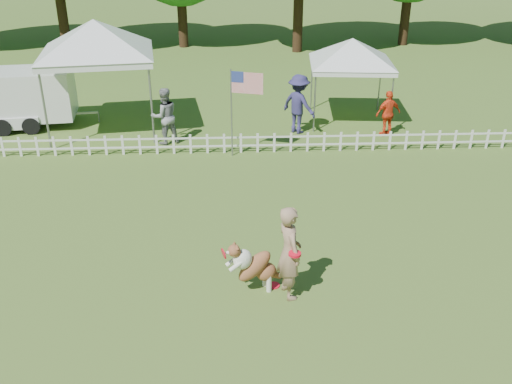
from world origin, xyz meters
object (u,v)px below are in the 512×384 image
handler (289,252)px  flag_pole (232,114)px  spectator_a (165,116)px  spectator_c (388,113)px  canopy_tent_left (100,78)px  cargo_trailer (19,98)px  frisbee_on_turf (274,285)px  dog (255,266)px  canopy_tent_right (350,81)px  spectator_b (299,104)px

handler → flag_pole: (-0.99, 6.93, 0.37)m
spectator_a → spectator_c: spectator_a is taller
handler → canopy_tent_left: 10.77m
cargo_trailer → spectator_a: bearing=-27.2°
spectator_c → frisbee_on_turf: bearing=44.8°
dog → canopy_tent_right: canopy_tent_right is taller
cargo_trailer → spectator_b: size_ratio=2.28×
flag_pole → spectator_c: (4.99, 1.50, -0.56)m
spectator_c → spectator_b: bearing=-26.2°
dog → flag_pole: bearing=73.3°
handler → flag_pole: flag_pole is taller
flag_pole → spectator_a: 2.38m
spectator_b → cargo_trailer: bearing=38.8°
frisbee_on_turf → spectator_b: spectator_b is taller
canopy_tent_left → spectator_b: (6.35, -0.56, -0.79)m
cargo_trailer → spectator_a: size_ratio=2.49×
canopy_tent_right → flag_pole: 5.06m
canopy_tent_right → cargo_trailer: (-11.06, -0.10, -0.41)m
dog → spectator_b: bearing=58.5°
dog → flag_pole: size_ratio=0.44×
frisbee_on_turf → cargo_trailer: 12.42m
canopy_tent_right → handler: bearing=-101.5°
handler → flag_pole: 7.01m
flag_pole → spectator_b: 2.92m
frisbee_on_turf → canopy_tent_right: (3.29, 9.74, 1.36)m
dog → frisbee_on_turf: (0.35, 0.15, -0.55)m
canopy_tent_right → flag_pole: size_ratio=1.06×
canopy_tent_left → spectator_a: 2.67m
canopy_tent_right → cargo_trailer: canopy_tent_right is taller
frisbee_on_turf → flag_pole: (-0.73, 6.66, 1.28)m
frisbee_on_turf → spectator_a: (-2.78, 7.79, 0.87)m
handler → dog: 0.72m
frisbee_on_turf → spectator_a: 8.32m
dog → spectator_a: spectator_a is taller
cargo_trailer → spectator_c: cargo_trailer is taller
handler → spectator_b: spectator_b is taller
spectator_a → spectator_b: 4.29m
dog → frisbee_on_turf: dog is taller
canopy_tent_right → flag_pole: (-4.02, -3.07, -0.08)m
frisbee_on_turf → canopy_tent_left: (-4.91, 9.14, 1.73)m
handler → frisbee_on_turf: (-0.26, 0.27, -0.91)m
canopy_tent_right → spectator_b: (-1.85, -1.15, -0.42)m
frisbee_on_turf → flag_pole: size_ratio=0.09×
canopy_tent_left → spectator_c: 9.28m
handler → flag_pole: size_ratio=0.71×
canopy_tent_left → cargo_trailer: size_ratio=0.80×
dog → frisbee_on_turf: bearing=2.7°
handler → spectator_a: (-3.04, 8.06, -0.04)m
dog → canopy_tent_left: canopy_tent_left is taller
frisbee_on_turf → spectator_c: (4.26, 8.16, 0.72)m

